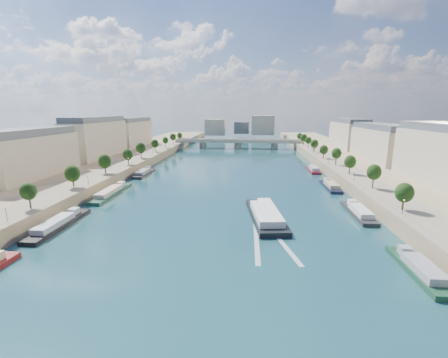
# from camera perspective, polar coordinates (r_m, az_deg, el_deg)

# --- Properties ---
(ground) EXTENTS (700.00, 700.00, 0.00)m
(ground) POSITION_cam_1_polar(r_m,az_deg,el_deg) (142.30, 0.83, -0.55)
(ground) COLOR #0C2E37
(ground) RESTS_ON ground
(quay_left) EXTENTS (44.00, 520.00, 5.00)m
(quay_left) POSITION_cam_1_polar(r_m,az_deg,el_deg) (163.22, -25.27, 0.85)
(quay_left) COLOR #9E8460
(quay_left) RESTS_ON ground
(quay_right) EXTENTS (44.00, 520.00, 5.00)m
(quay_right) POSITION_cam_1_polar(r_m,az_deg,el_deg) (154.62, 28.52, -0.11)
(quay_right) COLOR #9E8460
(quay_right) RESTS_ON ground
(pave_left) EXTENTS (14.00, 520.00, 0.10)m
(pave_left) POSITION_cam_1_polar(r_m,az_deg,el_deg) (155.79, -20.58, 1.70)
(pave_left) COLOR gray
(pave_left) RESTS_ON quay_left
(pave_right) EXTENTS (14.00, 520.00, 0.10)m
(pave_right) POSITION_cam_1_polar(r_m,az_deg,el_deg) (148.68, 23.33, 0.96)
(pave_right) COLOR gray
(pave_right) RESTS_ON quay_right
(trees_left) EXTENTS (4.80, 268.80, 8.26)m
(trees_left) POSITION_cam_1_polar(r_m,az_deg,el_deg) (155.84, -19.76, 3.80)
(trees_left) COLOR #382B1E
(trees_left) RESTS_ON ground
(trees_right) EXTENTS (4.80, 268.80, 8.26)m
(trees_right) POSITION_cam_1_polar(r_m,az_deg,el_deg) (156.53, 21.68, 3.68)
(trees_right) COLOR #382B1E
(trees_right) RESTS_ON ground
(lamps_left) EXTENTS (0.36, 200.36, 4.28)m
(lamps_left) POSITION_cam_1_polar(r_m,az_deg,el_deg) (144.51, -20.71, 1.97)
(lamps_left) COLOR black
(lamps_left) RESTS_ON ground
(lamps_right) EXTENTS (0.36, 200.36, 4.28)m
(lamps_right) POSITION_cam_1_polar(r_m,az_deg,el_deg) (151.52, 21.22, 2.40)
(lamps_right) COLOR black
(lamps_right) RESTS_ON ground
(buildings_left) EXTENTS (16.00, 226.00, 23.20)m
(buildings_left) POSITION_cam_1_polar(r_m,az_deg,el_deg) (178.09, -27.45, 6.11)
(buildings_left) COLOR #B8A68E
(buildings_left) RESTS_ON ground
(buildings_right) EXTENTS (16.00, 226.00, 23.20)m
(buildings_right) POSITION_cam_1_polar(r_m,az_deg,el_deg) (168.80, 31.49, 5.36)
(buildings_right) COLOR #B8A68E
(buildings_right) RESTS_ON ground
(skyline) EXTENTS (79.00, 42.00, 22.00)m
(skyline) POSITION_cam_1_polar(r_m,az_deg,el_deg) (358.08, 3.83, 9.99)
(skyline) COLOR #B8A68E
(skyline) RESTS_ON ground
(bridge) EXTENTS (112.00, 12.00, 8.15)m
(bridge) POSITION_cam_1_polar(r_m,az_deg,el_deg) (268.88, 2.76, 6.96)
(bridge) COLOR #C1B79E
(bridge) RESTS_ON ground
(tour_barge) EXTENTS (12.67, 31.69, 4.18)m
(tour_barge) POSITION_cam_1_polar(r_m,az_deg,el_deg) (95.31, 7.94, -6.83)
(tour_barge) COLOR black
(tour_barge) RESTS_ON ground
(wake) EXTENTS (10.88, 26.01, 0.04)m
(wake) POSITION_cam_1_polar(r_m,az_deg,el_deg) (80.48, 8.53, -11.63)
(wake) COLOR silver
(wake) RESTS_ON ground
(moored_barges_left) EXTENTS (5.00, 121.91, 3.60)m
(moored_barges_left) POSITION_cam_1_polar(r_m,az_deg,el_deg) (117.43, -23.43, -4.18)
(moored_barges_left) COLOR maroon
(moored_barges_left) RESTS_ON ground
(moored_barges_right) EXTENTS (5.00, 164.78, 3.60)m
(moored_barges_right) POSITION_cam_1_polar(r_m,az_deg,el_deg) (101.90, 25.39, -6.92)
(moored_barges_right) COLOR black
(moored_barges_right) RESTS_ON ground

